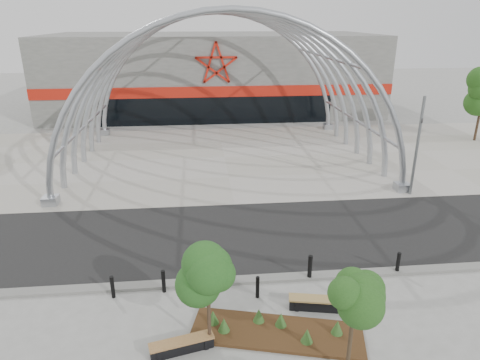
{
  "coord_description": "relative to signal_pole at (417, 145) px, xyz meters",
  "views": [
    {
      "loc": [
        -1.82,
        -14.3,
        9.61
      ],
      "look_at": [
        0.0,
        4.0,
        2.6
      ],
      "focal_mm": 32.0,
      "sensor_mm": 36.0,
      "label": 1
    }
  ],
  "objects": [
    {
      "name": "bollard_4",
      "position": [
        -4.35,
        -7.75,
        -2.52
      ],
      "size": [
        0.15,
        0.15,
        0.92
      ],
      "primitive_type": "cylinder",
      "color": "black",
      "rests_on": "ground"
    },
    {
      "name": "street_tree_1",
      "position": [
        -8.04,
        -12.52,
        -0.53
      ],
      "size": [
        1.44,
        1.44,
        3.41
      ],
      "color": "#2E2617",
      "rests_on": "ground"
    },
    {
      "name": "bollard_3",
      "position": [
        -7.96,
        -7.83,
        -2.46
      ],
      "size": [
        0.17,
        0.17,
        1.05
      ],
      "primitive_type": "cylinder",
      "color": "black",
      "rests_on": "ground"
    },
    {
      "name": "road",
      "position": [
        -10.25,
        -3.97,
        -2.97
      ],
      "size": [
        140.0,
        7.0,
        0.02
      ],
      "primitive_type": "cube",
      "color": "black",
      "rests_on": "ground"
    },
    {
      "name": "signal_pole",
      "position": [
        0.0,
        0.0,
        0.0
      ],
      "size": [
        0.38,
        0.8,
        5.7
      ],
      "color": "slate",
      "rests_on": "ground"
    },
    {
      "name": "ground",
      "position": [
        -10.25,
        -7.47,
        -2.98
      ],
      "size": [
        140.0,
        140.0,
        0.0
      ],
      "primitive_type": "plane",
      "color": "gray",
      "rests_on": "ground"
    },
    {
      "name": "bollard_1",
      "position": [
        -13.57,
        -8.09,
        -2.52
      ],
      "size": [
        0.15,
        0.15,
        0.91
      ],
      "primitive_type": "cylinder",
      "color": "black",
      "rests_on": "ground"
    },
    {
      "name": "street_tree_0",
      "position": [
        -11.96,
        -11.03,
        -0.4
      ],
      "size": [
        1.57,
        1.57,
        3.59
      ],
      "color": "#302418",
      "rests_on": "ground"
    },
    {
      "name": "kerb",
      "position": [
        -10.25,
        -7.72,
        -2.92
      ],
      "size": [
        60.0,
        0.5,
        0.12
      ],
      "primitive_type": "cube",
      "color": "slate",
      "rests_on": "ground"
    },
    {
      "name": "vault_canopy",
      "position": [
        -10.25,
        8.03,
        -2.96
      ],
      "size": [
        20.8,
        15.8,
        20.36
      ],
      "color": "#A4A9B0",
      "rests_on": "ground"
    },
    {
      "name": "bollard_0",
      "position": [
        -15.39,
        -8.26,
        -2.53
      ],
      "size": [
        0.14,
        0.14,
        0.89
      ],
      "primitive_type": "cylinder",
      "color": "black",
      "rests_on": "ground"
    },
    {
      "name": "bench_1",
      "position": [
        -8.07,
        -9.67,
        -2.76
      ],
      "size": [
        2.2,
        0.89,
        0.45
      ],
      "color": "black",
      "rests_on": "ground"
    },
    {
      "name": "bollard_2",
      "position": [
        -10.14,
        -8.78,
        -2.55
      ],
      "size": [
        0.14,
        0.14,
        0.87
      ],
      "primitive_type": "cylinder",
      "color": "black",
      "rests_on": "ground"
    },
    {
      "name": "planting_bed",
      "position": [
        -9.84,
        -10.73,
        -2.84
      ],
      "size": [
        5.78,
        3.01,
        0.58
      ],
      "color": "#32200E",
      "rests_on": "ground"
    },
    {
      "name": "bench_0",
      "position": [
        -12.81,
        -11.23,
        -2.78
      ],
      "size": [
        2.03,
        0.9,
        0.42
      ],
      "color": "black",
      "rests_on": "ground"
    },
    {
      "name": "forecourt",
      "position": [
        -10.25,
        8.03,
        -2.96
      ],
      "size": [
        60.0,
        17.0,
        0.04
      ],
      "primitive_type": "cube",
      "color": "#AAA598",
      "rests_on": "ground"
    },
    {
      "name": "arena_building",
      "position": [
        -10.25,
        25.98,
        1.01
      ],
      "size": [
        34.0,
        15.24,
        8.0
      ],
      "color": "slate",
      "rests_on": "ground"
    }
  ]
}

